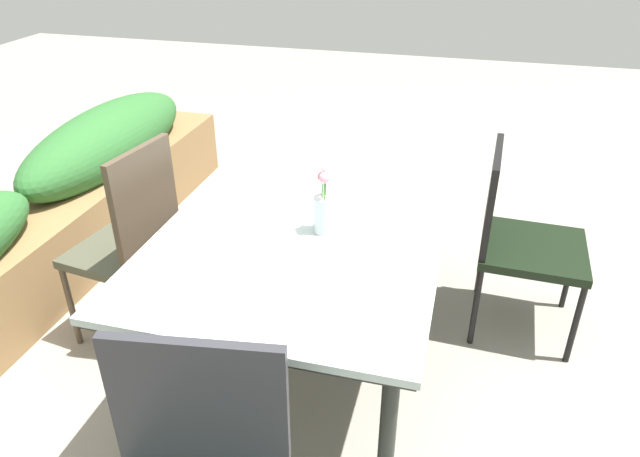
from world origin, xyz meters
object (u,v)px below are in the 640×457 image
Objects in this scene: dining_table at (320,212)px; planter_box at (33,228)px; chair_far_side at (132,238)px; chair_near_right at (517,233)px; flower_vase at (324,208)px.

planter_box is (0.12, 1.57, -0.37)m from dining_table.
chair_far_side is 1.09× the size of chair_near_right.
flower_vase is 0.08× the size of planter_box.
flower_vase is (-0.25, -0.08, 0.15)m from dining_table.
dining_table is 1.91× the size of chair_far_side.
planter_box is at bearing 85.73° from dining_table.
planter_box is at bearing -80.32° from chair_near_right.
chair_near_right is 3.28× the size of flower_vase.
flower_vase is (-0.67, 0.74, 0.37)m from chair_near_right.
chair_far_side reaches higher than chair_near_right.
chair_far_side is 0.28× the size of planter_box.
chair_far_side is at bearing 98.35° from dining_table.
flower_vase reaches higher than planter_box.
planter_box is at bearing 80.60° from chair_far_side.
dining_table is 2.08× the size of chair_near_right.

